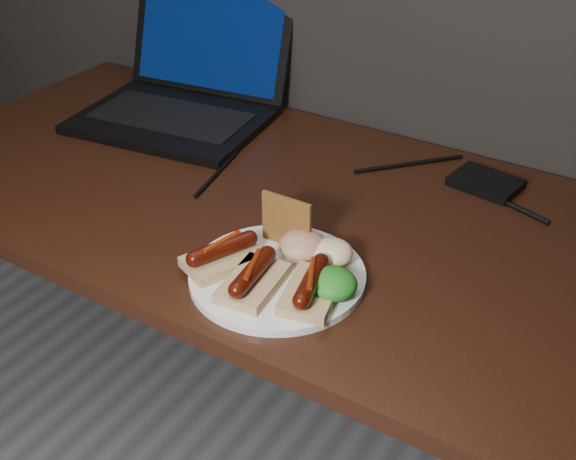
% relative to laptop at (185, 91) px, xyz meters
% --- Properties ---
extents(desk, '(1.40, 0.70, 0.75)m').
position_rel_laptop_xyz_m(desk, '(0.32, -0.21, -0.14)').
color(desk, black).
rests_on(desk, ground).
extents(laptop, '(0.43, 0.41, 0.25)m').
position_rel_laptop_xyz_m(laptop, '(0.00, 0.00, 0.00)').
color(laptop, black).
rests_on(laptop, desk).
extents(hard_drive, '(0.13, 0.10, 0.02)m').
position_rel_laptop_xyz_m(hard_drive, '(0.66, 0.03, -0.04)').
color(hard_drive, black).
rests_on(hard_drive, desk).
extents(desk_cables, '(0.89, 0.40, 0.01)m').
position_rel_laptop_xyz_m(desk_cables, '(0.33, -0.06, -0.05)').
color(desk_cables, black).
rests_on(desk_cables, desk).
extents(plate, '(0.28, 0.28, 0.01)m').
position_rel_laptop_xyz_m(plate, '(0.49, -0.40, -0.04)').
color(plate, silver).
rests_on(plate, desk).
extents(bread_sausage_left, '(0.11, 0.13, 0.04)m').
position_rel_laptop_xyz_m(bread_sausage_left, '(0.41, -0.43, -0.02)').
color(bread_sausage_left, tan).
rests_on(bread_sausage_left, plate).
extents(bread_sausage_center, '(0.08, 0.12, 0.04)m').
position_rel_laptop_xyz_m(bread_sausage_center, '(0.48, -0.45, -0.02)').
color(bread_sausage_center, tan).
rests_on(bread_sausage_center, plate).
extents(bread_sausage_right, '(0.10, 0.13, 0.04)m').
position_rel_laptop_xyz_m(bread_sausage_right, '(0.56, -0.43, -0.02)').
color(bread_sausage_right, tan).
rests_on(bread_sausage_right, plate).
extents(crispbread, '(0.09, 0.01, 0.08)m').
position_rel_laptop_xyz_m(crispbread, '(0.46, -0.33, 0.00)').
color(crispbread, olive).
rests_on(crispbread, plate).
extents(salad_greens, '(0.07, 0.07, 0.04)m').
position_rel_laptop_xyz_m(salad_greens, '(0.58, -0.40, -0.02)').
color(salad_greens, '#1B5B12').
rests_on(salad_greens, plate).
extents(salsa_mound, '(0.07, 0.07, 0.04)m').
position_rel_laptop_xyz_m(salsa_mound, '(0.50, -0.35, -0.02)').
color(salsa_mound, maroon).
rests_on(salsa_mound, plate).
extents(coleslaw_mound, '(0.06, 0.06, 0.04)m').
position_rel_laptop_xyz_m(coleslaw_mound, '(0.55, -0.34, -0.02)').
color(coleslaw_mound, white).
rests_on(coleslaw_mound, plate).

